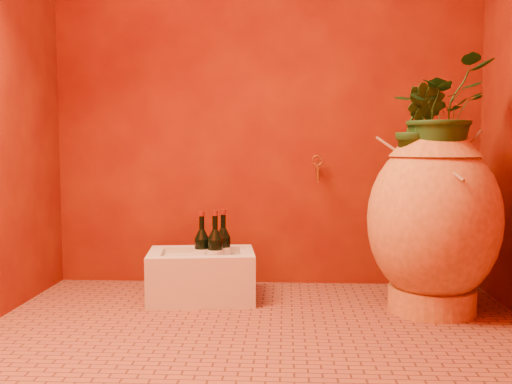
# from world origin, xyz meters

# --- Properties ---
(floor) EXTENTS (2.50, 2.50, 0.00)m
(floor) POSITION_xyz_m (0.00, 0.00, 0.00)
(floor) COLOR brown
(floor) RESTS_ON ground
(wall_back) EXTENTS (2.50, 0.02, 2.50)m
(wall_back) POSITION_xyz_m (0.00, 1.00, 1.25)
(wall_back) COLOR #620C05
(wall_back) RESTS_ON ground
(amphora) EXTENTS (0.68, 0.68, 0.93)m
(amphora) POSITION_xyz_m (0.85, 0.45, 0.46)
(amphora) COLOR orange
(amphora) RESTS_ON floor
(stone_basin) EXTENTS (0.60, 0.45, 0.26)m
(stone_basin) POSITION_xyz_m (-0.33, 0.60, 0.13)
(stone_basin) COLOR beige
(stone_basin) RESTS_ON floor
(wine_bottle_a) EXTENTS (0.08, 0.08, 0.34)m
(wine_bottle_a) POSITION_xyz_m (-0.32, 0.59, 0.26)
(wine_bottle_a) COLOR black
(wine_bottle_a) RESTS_ON stone_basin
(wine_bottle_b) EXTENTS (0.08, 0.08, 0.34)m
(wine_bottle_b) POSITION_xyz_m (-0.25, 0.55, 0.27)
(wine_bottle_b) COLOR black
(wine_bottle_b) RESTS_ON stone_basin
(wine_bottle_c) EXTENTS (0.08, 0.08, 0.34)m
(wine_bottle_c) POSITION_xyz_m (-0.22, 0.64, 0.26)
(wine_bottle_c) COLOR black
(wine_bottle_c) RESTS_ON stone_basin
(wall_tap) EXTENTS (0.07, 0.14, 0.15)m
(wall_tap) POSITION_xyz_m (0.30, 0.92, 0.70)
(wall_tap) COLOR #A26825
(wall_tap) RESTS_ON wall_back
(plant_main) EXTENTS (0.62, 0.61, 0.52)m
(plant_main) POSITION_xyz_m (0.87, 0.44, 0.99)
(plant_main) COLOR #184318
(plant_main) RESTS_ON amphora
(plant_side) EXTENTS (0.28, 0.26, 0.42)m
(plant_side) POSITION_xyz_m (0.76, 0.41, 0.92)
(plant_side) COLOR #184318
(plant_side) RESTS_ON amphora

